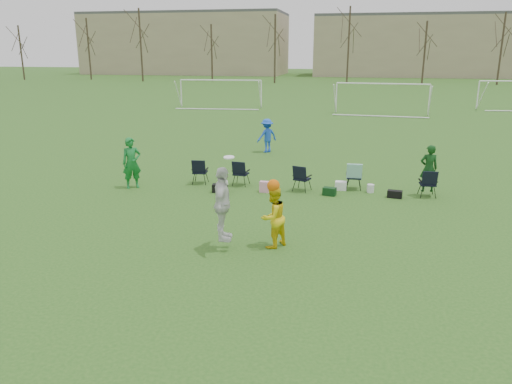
% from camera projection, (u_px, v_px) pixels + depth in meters
% --- Properties ---
extents(ground, '(260.00, 260.00, 0.00)m').
position_uv_depth(ground, '(242.00, 283.00, 11.13)').
color(ground, '#25541A').
rests_on(ground, ground).
extents(fielder_green_near, '(0.83, 0.78, 1.91)m').
position_uv_depth(fielder_green_near, '(132.00, 163.00, 18.55)').
color(fielder_green_near, '#14732C').
rests_on(fielder_green_near, ground).
extents(fielder_blue, '(1.23, 1.20, 1.69)m').
position_uv_depth(fielder_blue, '(267.00, 136.00, 25.11)').
color(fielder_blue, blue).
rests_on(fielder_blue, ground).
extents(center_contest, '(2.02, 1.56, 2.50)m').
position_uv_depth(center_contest, '(246.00, 210.00, 12.78)').
color(center_contest, silver).
rests_on(center_contest, ground).
extents(sideline_setup, '(9.09, 1.94, 1.83)m').
position_uv_depth(sideline_setup, '(325.00, 176.00, 18.32)').
color(sideline_setup, '#103D14').
rests_on(sideline_setup, ground).
extents(goal_left, '(7.39, 0.76, 2.46)m').
position_uv_depth(goal_left, '(221.00, 86.00, 44.57)').
color(goal_left, white).
rests_on(goal_left, ground).
extents(goal_mid, '(7.40, 0.63, 2.46)m').
position_uv_depth(goal_mid, '(382.00, 90.00, 39.93)').
color(goal_mid, white).
rests_on(goal_mid, ground).
extents(tree_line, '(110.28, 3.28, 11.40)m').
position_uv_depth(tree_line, '(350.00, 49.00, 75.43)').
color(tree_line, '#382B21').
rests_on(tree_line, ground).
extents(building_row, '(126.00, 16.00, 13.00)m').
position_uv_depth(building_row, '(387.00, 45.00, 98.52)').
color(building_row, tan).
rests_on(building_row, ground).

